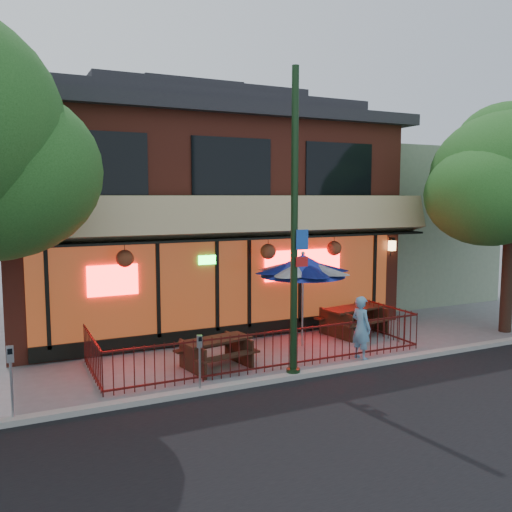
{
  "coord_description": "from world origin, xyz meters",
  "views": [
    {
      "loc": [
        -5.98,
        -11.0,
        4.17
      ],
      "look_at": [
        0.19,
        2.0,
        2.57
      ],
      "focal_mm": 38.0,
      "sensor_mm": 36.0,
      "label": 1
    }
  ],
  "objects_px": {
    "street_light": "(294,242)",
    "picnic_table_right": "(354,316)",
    "pedestrian": "(361,328)",
    "parking_meter_near": "(200,354)",
    "picnic_table_left": "(216,349)",
    "parking_meter_far": "(11,371)",
    "street_tree_right": "(512,170)",
    "patio_umbrella": "(303,265)"
  },
  "relations": [
    {
      "from": "picnic_table_left",
      "to": "pedestrian",
      "type": "height_order",
      "value": "pedestrian"
    },
    {
      "from": "picnic_table_right",
      "to": "parking_meter_near",
      "type": "relative_size",
      "value": 1.69
    },
    {
      "from": "street_tree_right",
      "to": "parking_meter_near",
      "type": "bearing_deg",
      "value": -174.12
    },
    {
      "from": "pedestrian",
      "to": "picnic_table_right",
      "type": "bearing_deg",
      "value": -41.21
    },
    {
      "from": "street_tree_right",
      "to": "pedestrian",
      "type": "bearing_deg",
      "value": -175.19
    },
    {
      "from": "street_light",
      "to": "picnic_table_right",
      "type": "bearing_deg",
      "value": 36.58
    },
    {
      "from": "street_light",
      "to": "pedestrian",
      "type": "height_order",
      "value": "street_light"
    },
    {
      "from": "picnic_table_left",
      "to": "parking_meter_far",
      "type": "bearing_deg",
      "value": -163.0
    },
    {
      "from": "parking_meter_far",
      "to": "street_tree_right",
      "type": "bearing_deg",
      "value": 4.04
    },
    {
      "from": "picnic_table_right",
      "to": "parking_meter_near",
      "type": "height_order",
      "value": "parking_meter_near"
    },
    {
      "from": "picnic_table_left",
      "to": "pedestrian",
      "type": "xyz_separation_m",
      "value": [
        3.63,
        -0.9,
        0.34
      ]
    },
    {
      "from": "patio_umbrella",
      "to": "parking_meter_near",
      "type": "xyz_separation_m",
      "value": [
        -3.81,
        -2.25,
        -1.41
      ]
    },
    {
      "from": "street_light",
      "to": "parking_meter_far",
      "type": "distance_m",
      "value": 6.31
    },
    {
      "from": "picnic_table_left",
      "to": "parking_meter_far",
      "type": "relative_size",
      "value": 1.32
    },
    {
      "from": "patio_umbrella",
      "to": "parking_meter_near",
      "type": "relative_size",
      "value": 2.1
    },
    {
      "from": "street_tree_right",
      "to": "picnic_table_right",
      "type": "relative_size",
      "value": 3.27
    },
    {
      "from": "patio_umbrella",
      "to": "pedestrian",
      "type": "bearing_deg",
      "value": -65.48
    },
    {
      "from": "picnic_table_left",
      "to": "picnic_table_right",
      "type": "height_order",
      "value": "picnic_table_right"
    },
    {
      "from": "street_tree_right",
      "to": "patio_umbrella",
      "type": "height_order",
      "value": "street_tree_right"
    },
    {
      "from": "pedestrian",
      "to": "parking_meter_near",
      "type": "height_order",
      "value": "pedestrian"
    },
    {
      "from": "pedestrian",
      "to": "street_light",
      "type": "bearing_deg",
      "value": 92.93
    },
    {
      "from": "parking_meter_near",
      "to": "patio_umbrella",
      "type": "bearing_deg",
      "value": 30.58
    },
    {
      "from": "pedestrian",
      "to": "parking_meter_far",
      "type": "relative_size",
      "value": 1.13
    },
    {
      "from": "picnic_table_left",
      "to": "patio_umbrella",
      "type": "xyz_separation_m",
      "value": [
        2.86,
        0.78,
        1.79
      ]
    },
    {
      "from": "parking_meter_near",
      "to": "parking_meter_far",
      "type": "xyz_separation_m",
      "value": [
        -3.62,
        0.08,
        0.12
      ]
    },
    {
      "from": "picnic_table_right",
      "to": "street_light",
      "type": "bearing_deg",
      "value": -143.42
    },
    {
      "from": "picnic_table_left",
      "to": "parking_meter_near",
      "type": "distance_m",
      "value": 1.79
    },
    {
      "from": "picnic_table_left",
      "to": "street_tree_right",
      "type": "bearing_deg",
      "value": -2.49
    },
    {
      "from": "picnic_table_left",
      "to": "parking_meter_far",
      "type": "distance_m",
      "value": 4.8
    },
    {
      "from": "street_tree_right",
      "to": "picnic_table_right",
      "type": "xyz_separation_m",
      "value": [
        -4.44,
        1.68,
        -4.42
      ]
    },
    {
      "from": "parking_meter_near",
      "to": "pedestrian",
      "type": "bearing_deg",
      "value": 7.23
    },
    {
      "from": "picnic_table_left",
      "to": "parking_meter_near",
      "type": "xyz_separation_m",
      "value": [
        -0.95,
        -1.48,
        0.38
      ]
    },
    {
      "from": "picnic_table_right",
      "to": "parking_meter_near",
      "type": "distance_m",
      "value": 6.52
    },
    {
      "from": "street_tree_right",
      "to": "parking_meter_near",
      "type": "relative_size",
      "value": 5.53
    },
    {
      "from": "picnic_table_left",
      "to": "parking_meter_near",
      "type": "relative_size",
      "value": 1.5
    },
    {
      "from": "patio_umbrella",
      "to": "picnic_table_right",
      "type": "bearing_deg",
      "value": 13.3
    },
    {
      "from": "street_light",
      "to": "patio_umbrella",
      "type": "relative_size",
      "value": 2.63
    },
    {
      "from": "street_light",
      "to": "street_tree_right",
      "type": "xyz_separation_m",
      "value": [
        8.04,
        0.99,
        1.81
      ]
    },
    {
      "from": "picnic_table_left",
      "to": "pedestrian",
      "type": "bearing_deg",
      "value": -13.87
    },
    {
      "from": "street_tree_right",
      "to": "picnic_table_left",
      "type": "distance_m",
      "value": 10.42
    },
    {
      "from": "street_tree_right",
      "to": "picnic_table_left",
      "type": "relative_size",
      "value": 3.68
    },
    {
      "from": "street_light",
      "to": "picnic_table_right",
      "type": "height_order",
      "value": "street_light"
    }
  ]
}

